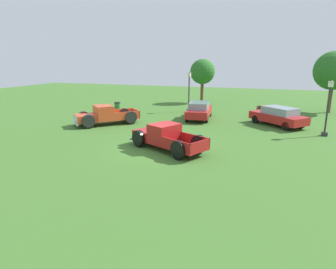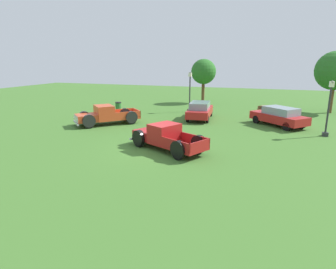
{
  "view_description": "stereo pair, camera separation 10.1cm",
  "coord_description": "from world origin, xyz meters",
  "px_view_note": "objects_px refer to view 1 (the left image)",
  "views": [
    {
      "loc": [
        6.0,
        -14.96,
        4.92
      ],
      "look_at": [
        0.77,
        0.07,
        0.9
      ],
      "focal_mm": 31.56,
      "sensor_mm": 36.0,
      "label": 1
    },
    {
      "loc": [
        6.1,
        -14.93,
        4.92
      ],
      "look_at": [
        0.77,
        0.07,
        0.9
      ],
      "focal_mm": 31.56,
      "sensor_mm": 36.0,
      "label": 2
    }
  ],
  "objects_px": {
    "picnic_table": "(267,110)",
    "oak_tree_west": "(334,71)",
    "sedan_distant_b": "(199,110)",
    "trash_can": "(118,107)",
    "sedan_distant_a": "(278,116)",
    "lamp_post_near": "(328,107)",
    "oak_tree_east": "(203,72)",
    "lamp_post_far": "(189,91)",
    "pickup_truck_foreground": "(164,137)",
    "pickup_truck_behind_left": "(103,116)"
  },
  "relations": [
    {
      "from": "sedan_distant_a",
      "to": "lamp_post_far",
      "type": "xyz_separation_m",
      "value": [
        -8.18,
        3.93,
        1.24
      ]
    },
    {
      "from": "picnic_table",
      "to": "oak_tree_east",
      "type": "distance_m",
      "value": 10.06
    },
    {
      "from": "pickup_truck_foreground",
      "to": "lamp_post_far",
      "type": "xyz_separation_m",
      "value": [
        -1.96,
        12.53,
        1.31
      ]
    },
    {
      "from": "sedan_distant_b",
      "to": "picnic_table",
      "type": "xyz_separation_m",
      "value": [
        5.5,
        3.93,
        -0.28
      ]
    },
    {
      "from": "sedan_distant_a",
      "to": "trash_can",
      "type": "distance_m",
      "value": 14.85
    },
    {
      "from": "oak_tree_east",
      "to": "lamp_post_near",
      "type": "bearing_deg",
      "value": -48.56
    },
    {
      "from": "sedan_distant_b",
      "to": "oak_tree_east",
      "type": "bearing_deg",
      "value": 101.6
    },
    {
      "from": "oak_tree_east",
      "to": "sedan_distant_a",
      "type": "bearing_deg",
      "value": -51.41
    },
    {
      "from": "pickup_truck_foreground",
      "to": "lamp_post_near",
      "type": "height_order",
      "value": "lamp_post_near"
    },
    {
      "from": "oak_tree_west",
      "to": "trash_can",
      "type": "bearing_deg",
      "value": -162.34
    },
    {
      "from": "sedan_distant_a",
      "to": "trash_can",
      "type": "height_order",
      "value": "sedan_distant_a"
    },
    {
      "from": "picnic_table",
      "to": "trash_can",
      "type": "relative_size",
      "value": 2.38
    },
    {
      "from": "sedan_distant_a",
      "to": "lamp_post_near",
      "type": "height_order",
      "value": "lamp_post_near"
    },
    {
      "from": "sedan_distant_b",
      "to": "trash_can",
      "type": "distance_m",
      "value": 8.47
    },
    {
      "from": "trash_can",
      "to": "oak_tree_west",
      "type": "height_order",
      "value": "oak_tree_west"
    },
    {
      "from": "sedan_distant_a",
      "to": "oak_tree_east",
      "type": "height_order",
      "value": "oak_tree_east"
    },
    {
      "from": "trash_can",
      "to": "oak_tree_east",
      "type": "xyz_separation_m",
      "value": [
        6.38,
        8.87,
        3.11
      ]
    },
    {
      "from": "sedan_distant_a",
      "to": "pickup_truck_behind_left",
      "type": "bearing_deg",
      "value": -162.33
    },
    {
      "from": "picnic_table",
      "to": "pickup_truck_foreground",
      "type": "bearing_deg",
      "value": -112.15
    },
    {
      "from": "sedan_distant_a",
      "to": "oak_tree_east",
      "type": "xyz_separation_m",
      "value": [
        -8.37,
        10.49,
        2.82
      ]
    },
    {
      "from": "lamp_post_near",
      "to": "trash_can",
      "type": "height_order",
      "value": "lamp_post_near"
    },
    {
      "from": "sedan_distant_a",
      "to": "sedan_distant_b",
      "type": "xyz_separation_m",
      "value": [
        -6.35,
        0.64,
        0.01
      ]
    },
    {
      "from": "lamp_post_near",
      "to": "trash_can",
      "type": "bearing_deg",
      "value": 167.52
    },
    {
      "from": "oak_tree_west",
      "to": "pickup_truck_foreground",
      "type": "bearing_deg",
      "value": -123.58
    },
    {
      "from": "lamp_post_far",
      "to": "oak_tree_east",
      "type": "distance_m",
      "value": 6.76
    },
    {
      "from": "trash_can",
      "to": "sedan_distant_a",
      "type": "bearing_deg",
      "value": -6.26
    },
    {
      "from": "pickup_truck_behind_left",
      "to": "trash_can",
      "type": "height_order",
      "value": "pickup_truck_behind_left"
    },
    {
      "from": "picnic_table",
      "to": "oak_tree_west",
      "type": "xyz_separation_m",
      "value": [
        5.53,
        3.23,
        3.46
      ]
    },
    {
      "from": "picnic_table",
      "to": "sedan_distant_a",
      "type": "bearing_deg",
      "value": -79.4
    },
    {
      "from": "trash_can",
      "to": "pickup_truck_foreground",
      "type": "bearing_deg",
      "value": -50.12
    },
    {
      "from": "lamp_post_near",
      "to": "oak_tree_east",
      "type": "height_order",
      "value": "oak_tree_east"
    },
    {
      "from": "sedan_distant_a",
      "to": "sedan_distant_b",
      "type": "height_order",
      "value": "sedan_distant_b"
    },
    {
      "from": "pickup_truck_foreground",
      "to": "picnic_table",
      "type": "xyz_separation_m",
      "value": [
        5.36,
        13.17,
        -0.2
      ]
    },
    {
      "from": "lamp_post_far",
      "to": "oak_tree_east",
      "type": "xyz_separation_m",
      "value": [
        -0.2,
        6.57,
        1.59
      ]
    },
    {
      "from": "oak_tree_west",
      "to": "pickup_truck_behind_left",
      "type": "bearing_deg",
      "value": -145.86
    },
    {
      "from": "sedan_distant_a",
      "to": "picnic_table",
      "type": "height_order",
      "value": "sedan_distant_a"
    },
    {
      "from": "sedan_distant_a",
      "to": "lamp_post_far",
      "type": "bearing_deg",
      "value": 154.35
    },
    {
      "from": "pickup_truck_foreground",
      "to": "sedan_distant_a",
      "type": "distance_m",
      "value": 10.61
    },
    {
      "from": "pickup_truck_foreground",
      "to": "lamp_post_near",
      "type": "xyz_separation_m",
      "value": [
        9.13,
        6.31,
        1.23
      ]
    },
    {
      "from": "lamp_post_near",
      "to": "lamp_post_far",
      "type": "relative_size",
      "value": 0.96
    },
    {
      "from": "oak_tree_west",
      "to": "lamp_post_far",
      "type": "bearing_deg",
      "value": -163.21
    },
    {
      "from": "sedan_distant_b",
      "to": "trash_can",
      "type": "height_order",
      "value": "sedan_distant_b"
    },
    {
      "from": "picnic_table",
      "to": "oak_tree_west",
      "type": "height_order",
      "value": "oak_tree_west"
    },
    {
      "from": "trash_can",
      "to": "lamp_post_near",
      "type": "bearing_deg",
      "value": -12.48
    },
    {
      "from": "pickup_truck_behind_left",
      "to": "trash_can",
      "type": "xyz_separation_m",
      "value": [
        -1.86,
        5.73,
        -0.24
      ]
    },
    {
      "from": "sedan_distant_a",
      "to": "sedan_distant_b",
      "type": "bearing_deg",
      "value": 174.28
    },
    {
      "from": "lamp_post_near",
      "to": "oak_tree_east",
      "type": "relative_size",
      "value": 0.73
    },
    {
      "from": "oak_tree_west",
      "to": "sedan_distant_b",
      "type": "bearing_deg",
      "value": -146.97
    },
    {
      "from": "pickup_truck_foreground",
      "to": "oak_tree_east",
      "type": "relative_size",
      "value": 0.99
    },
    {
      "from": "lamp_post_far",
      "to": "sedan_distant_b",
      "type": "bearing_deg",
      "value": -60.97
    }
  ]
}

